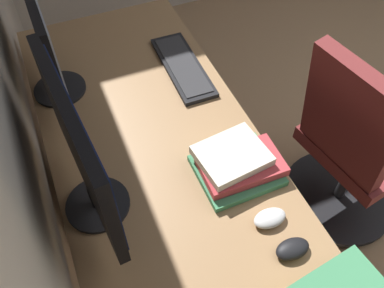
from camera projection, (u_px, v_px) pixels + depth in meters
The scene contains 9 objects.
desk at pixel (178, 202), 1.36m from camera, with size 2.13×0.72×0.73m.
drawer_pedestal at pixel (155, 202), 1.73m from camera, with size 0.40×0.51×0.69m.
monitor_primary at pixel (44, 40), 1.42m from camera, with size 0.48×0.20×0.42m.
monitor_secondary at pixel (81, 153), 1.07m from camera, with size 0.53×0.20×0.47m.
keyboard_main at pixel (183, 66), 1.68m from camera, with size 0.42×0.15×0.02m.
mouse_main at pixel (293, 249), 1.17m from camera, with size 0.06×0.10×0.03m, color black.
mouse_spare at pixel (270, 218), 1.24m from camera, with size 0.06×0.10×0.03m, color silver.
book_stack_far at pixel (237, 164), 1.33m from camera, with size 0.24×0.28×0.09m.
office_chair at pixel (352, 152), 1.76m from camera, with size 0.56×0.58×0.97m.
Camera 1 is at (-0.40, 2.05, 1.85)m, focal length 38.37 mm.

